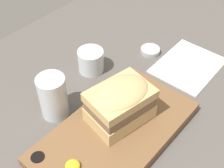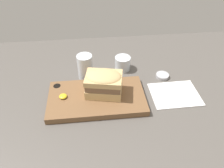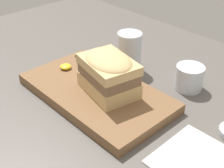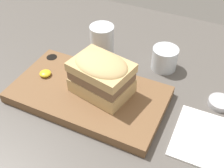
{
  "view_description": "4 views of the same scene",
  "coord_description": "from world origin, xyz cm",
  "px_view_note": "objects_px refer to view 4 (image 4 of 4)",
  "views": [
    {
      "loc": [
        -38.21,
        -20.78,
        57.04
      ],
      "look_at": [
        -1.85,
        10.12,
        10.81
      ],
      "focal_mm": 50.0,
      "sensor_mm": 36.0,
      "label": 1
    },
    {
      "loc": [
        -7.3,
        -54.32,
        60.24
      ],
      "look_at": [
        -0.95,
        4.98,
        9.55
      ],
      "focal_mm": 35.0,
      "sensor_mm": 36.0,
      "label": 2
    },
    {
      "loc": [
        39.94,
        -33.47,
        43.91
      ],
      "look_at": [
        -0.89,
        4.64,
        8.4
      ],
      "focal_mm": 50.0,
      "sensor_mm": 36.0,
      "label": 3
    },
    {
      "loc": [
        18.69,
        -35.51,
        49.54
      ],
      "look_at": [
        -0.93,
        5.71,
        8.16
      ],
      "focal_mm": 45.0,
      "sensor_mm": 36.0,
      "label": 4
    }
  ],
  "objects_px": {
    "condiment_dish": "(220,103)",
    "napkin": "(219,143)",
    "wine_glass": "(164,59)",
    "sandwich": "(101,74)",
    "serving_board": "(88,94)",
    "water_glass": "(102,46)"
  },
  "relations": [
    {
      "from": "sandwich",
      "to": "napkin",
      "type": "xyz_separation_m",
      "value": [
        0.27,
        -0.01,
        -0.07
      ]
    },
    {
      "from": "water_glass",
      "to": "napkin",
      "type": "bearing_deg",
      "value": -23.65
    },
    {
      "from": "serving_board",
      "to": "napkin",
      "type": "distance_m",
      "value": 0.3
    },
    {
      "from": "condiment_dish",
      "to": "wine_glass",
      "type": "bearing_deg",
      "value": 154.41
    },
    {
      "from": "sandwich",
      "to": "wine_glass",
      "type": "bearing_deg",
      "value": 61.4
    },
    {
      "from": "serving_board",
      "to": "wine_glass",
      "type": "height_order",
      "value": "wine_glass"
    },
    {
      "from": "sandwich",
      "to": "wine_glass",
      "type": "relative_size",
      "value": 2.16
    },
    {
      "from": "wine_glass",
      "to": "water_glass",
      "type": "bearing_deg",
      "value": -166.08
    },
    {
      "from": "napkin",
      "to": "condiment_dish",
      "type": "height_order",
      "value": "condiment_dish"
    },
    {
      "from": "serving_board",
      "to": "napkin",
      "type": "xyz_separation_m",
      "value": [
        0.3,
        -0.0,
        -0.01
      ]
    },
    {
      "from": "serving_board",
      "to": "sandwich",
      "type": "distance_m",
      "value": 0.07
    },
    {
      "from": "serving_board",
      "to": "condiment_dish",
      "type": "height_order",
      "value": "serving_board"
    },
    {
      "from": "serving_board",
      "to": "wine_glass",
      "type": "xyz_separation_m",
      "value": [
        0.13,
        0.19,
        0.02
      ]
    },
    {
      "from": "water_glass",
      "to": "napkin",
      "type": "relative_size",
      "value": 0.57
    },
    {
      "from": "sandwich",
      "to": "condiment_dish",
      "type": "height_order",
      "value": "sandwich"
    },
    {
      "from": "napkin",
      "to": "condiment_dish",
      "type": "bearing_deg",
      "value": 98.89
    },
    {
      "from": "water_glass",
      "to": "condiment_dish",
      "type": "relative_size",
      "value": 1.94
    },
    {
      "from": "sandwich",
      "to": "condiment_dish",
      "type": "bearing_deg",
      "value": 20.97
    },
    {
      "from": "water_glass",
      "to": "wine_glass",
      "type": "height_order",
      "value": "water_glass"
    },
    {
      "from": "condiment_dish",
      "to": "napkin",
      "type": "bearing_deg",
      "value": -81.11
    },
    {
      "from": "sandwich",
      "to": "wine_glass",
      "type": "height_order",
      "value": "sandwich"
    },
    {
      "from": "wine_glass",
      "to": "condiment_dish",
      "type": "height_order",
      "value": "wine_glass"
    }
  ]
}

